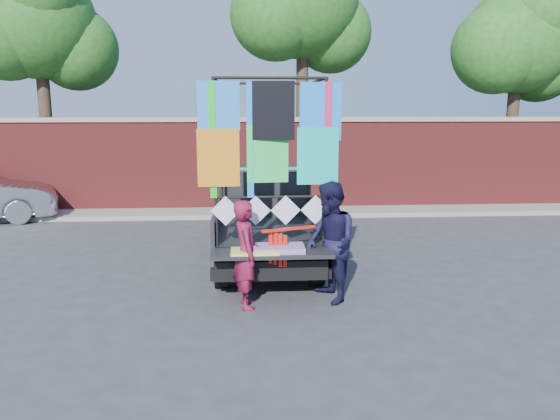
{
  "coord_description": "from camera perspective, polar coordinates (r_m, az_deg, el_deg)",
  "views": [
    {
      "loc": [
        -0.73,
        -8.3,
        2.95
      ],
      "look_at": [
        -0.18,
        0.21,
        1.3
      ],
      "focal_mm": 35.0,
      "sensor_mm": 36.0,
      "label": 1
    }
  ],
  "objects": [
    {
      "name": "pickup_truck",
      "position": [
        10.93,
        -1.63,
        -0.17
      ],
      "size": [
        2.12,
        5.33,
        3.35
      ],
      "color": "black",
      "rests_on": "ground"
    },
    {
      "name": "curb",
      "position": [
        14.9,
        -0.83,
        -0.24
      ],
      "size": [
        30.0,
        1.2,
        0.12
      ],
      "primitive_type": "cube",
      "color": "gray",
      "rests_on": "ground"
    },
    {
      "name": "ground",
      "position": [
        8.84,
        1.27,
        -8.56
      ],
      "size": [
        90.0,
        90.0,
        0.0
      ],
      "primitive_type": "plane",
      "color": "#38383A",
      "rests_on": "ground"
    },
    {
      "name": "tree_left",
      "position": [
        17.53,
        -23.95,
        17.14
      ],
      "size": [
        4.2,
        3.3,
        7.05
      ],
      "color": "#38281C",
      "rests_on": "ground"
    },
    {
      "name": "streamer_bundle",
      "position": [
        8.04,
        0.25,
        -3.24
      ],
      "size": [
        0.82,
        0.34,
        0.6
      ],
      "color": "#FF1C0D",
      "rests_on": "ground"
    },
    {
      "name": "tree_mid",
      "position": [
        16.74,
        2.5,
        20.38
      ],
      "size": [
        4.2,
        3.3,
        7.73
      ],
      "color": "#38281C",
      "rests_on": "ground"
    },
    {
      "name": "woman",
      "position": [
        8.0,
        -3.56,
        -4.64
      ],
      "size": [
        0.46,
        0.63,
        1.61
      ],
      "primitive_type": "imported",
      "rotation": [
        0.0,
        0.0,
        1.71
      ],
      "color": "maroon",
      "rests_on": "ground"
    },
    {
      "name": "brick_wall",
      "position": [
        15.4,
        -0.97,
        4.89
      ],
      "size": [
        30.0,
        0.45,
        2.61
      ],
      "color": "maroon",
      "rests_on": "ground"
    },
    {
      "name": "man",
      "position": [
        8.23,
        5.26,
        -3.41
      ],
      "size": [
        0.89,
        1.03,
        1.83
      ],
      "primitive_type": "imported",
      "rotation": [
        0.0,
        0.0,
        -1.33
      ],
      "color": "black",
      "rests_on": "ground"
    },
    {
      "name": "tree_right",
      "position": [
        18.46,
        23.79,
        15.65
      ],
      "size": [
        4.2,
        3.3,
        6.62
      ],
      "color": "#38281C",
      "rests_on": "ground"
    }
  ]
}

